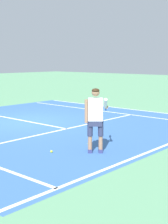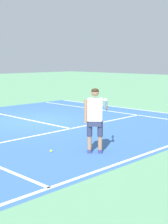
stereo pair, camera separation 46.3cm
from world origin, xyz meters
The scene contains 10 objects.
ground_plane centered at (0.00, 0.00, 0.00)m, with size 80.00×80.00×0.00m, color #609E70.
court_inner_surface centered at (0.00, -0.86, 0.00)m, with size 10.98×10.56×0.00m, color #3866A8.
line_baseline centered at (0.00, -5.95, 0.00)m, with size 10.98×0.10×0.01m, color white.
line_service centered at (0.00, -2.18, 0.00)m, with size 8.23×0.10×0.01m, color white.
line_centre_service centered at (0.00, 1.02, 0.00)m, with size 0.10×6.40×0.01m, color white.
line_singles_right centered at (4.12, -0.86, 0.00)m, with size 0.10×10.16×0.01m, color white.
line_doubles_right centered at (5.49, -0.86, 0.00)m, with size 0.10×10.16×0.01m, color white.
tennis_player centered at (-1.65, -4.88, 0.99)m, with size 1.18×0.69×1.71m.
tennis_ball_near_feet centered at (-1.16, -4.23, 0.03)m, with size 0.07×0.07×0.07m, color #CCE02D.
tennis_ball_by_baseline centered at (-2.47, -4.04, 0.03)m, with size 0.07×0.07×0.07m, color #CCE02D.
Camera 1 is at (-8.34, -10.37, 2.45)m, focal length 53.59 mm.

